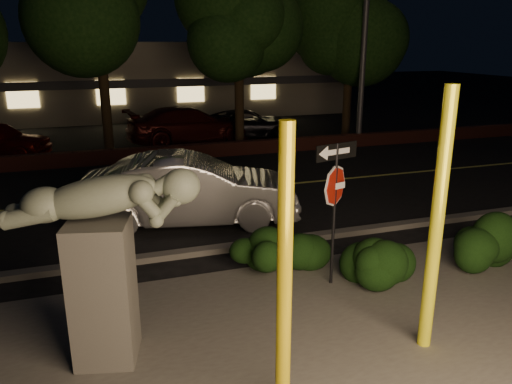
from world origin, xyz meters
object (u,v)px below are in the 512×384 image
yellow_pole_left (284,278)px  parked_car_dark (248,124)px  parked_car_darkred (189,125)px  signpost (335,186)px  yellow_pole_right (437,225)px  silver_sedan (190,190)px  sculpture (103,247)px

yellow_pole_left → parked_car_dark: 16.75m
parked_car_darkred → yellow_pole_left: bearing=165.7°
yellow_pole_left → parked_car_darkred: yellow_pole_left is taller
signpost → yellow_pole_left: bearing=-140.6°
yellow_pole_right → signpost: (-0.39, 2.05, -0.02)m
yellow_pole_left → parked_car_dark: size_ratio=0.77×
silver_sedan → yellow_pole_left: bearing=-170.8°
silver_sedan → parked_car_darkred: (1.84, 9.46, -0.06)m
signpost → silver_sedan: signpost is taller
signpost → sculpture: bearing=-179.6°
yellow_pole_left → silver_sedan: size_ratio=0.69×
silver_sedan → yellow_pole_right: bearing=-148.8°
silver_sedan → parked_car_dark: size_ratio=1.11×
yellow_pole_left → parked_car_darkred: (2.07, 15.82, -0.92)m
sculpture → silver_sedan: size_ratio=0.53×
parked_car_darkred → parked_car_dark: (2.62, 0.23, -0.14)m
yellow_pole_right → parked_car_dark: yellow_pole_right is taller
yellow_pole_left → sculpture: 2.42m
sculpture → parked_car_dark: size_ratio=0.59×
yellow_pole_right → parked_car_darkred: size_ratio=0.70×
yellow_pole_left → silver_sedan: yellow_pole_left is taller
silver_sedan → parked_car_darkred: 9.64m
yellow_pole_left → sculpture: size_ratio=1.29×
silver_sedan → parked_car_darkred: silver_sedan is taller
yellow_pole_left → sculpture: bearing=137.0°
signpost → sculpture: size_ratio=0.96×
signpost → silver_sedan: size_ratio=0.51×
parked_car_darkred → parked_car_dark: bearing=-91.9°
silver_sedan → parked_car_darkred: size_ratio=0.95×
yellow_pole_left → silver_sedan: (0.23, 6.36, -0.86)m
signpost → parked_car_dark: bearing=64.0°
sculpture → yellow_pole_left: bearing=-29.5°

